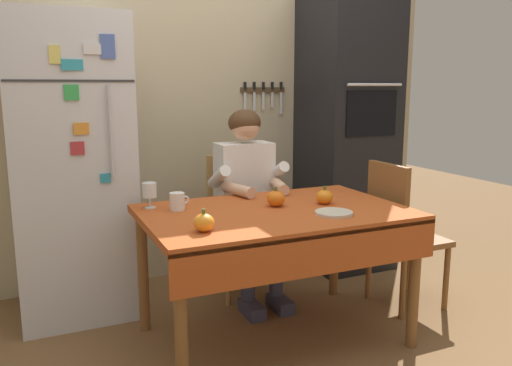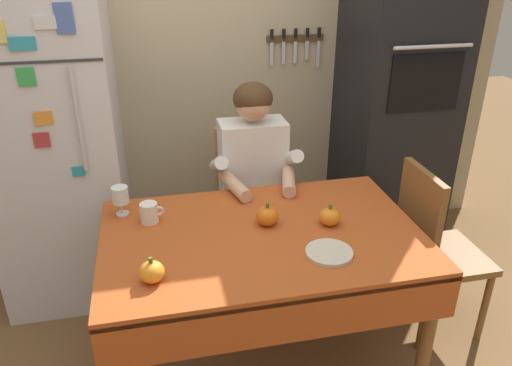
{
  "view_description": "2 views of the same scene",
  "coord_description": "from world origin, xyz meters",
  "px_view_note": "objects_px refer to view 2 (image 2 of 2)",
  "views": [
    {
      "loc": [
        -1.2,
        -2.33,
        1.4
      ],
      "look_at": [
        -0.07,
        0.19,
        0.87
      ],
      "focal_mm": 36.38,
      "sensor_mm": 36.0,
      "label": 1
    },
    {
      "loc": [
        -0.42,
        -1.73,
        1.9
      ],
      "look_at": [
        -0.01,
        0.16,
        0.96
      ],
      "focal_mm": 34.95,
      "sensor_mm": 36.0,
      "label": 2
    }
  ],
  "objects_px": {
    "chair_behind_person": "(249,198)",
    "serving_tray": "(329,253)",
    "dining_table": "(263,252)",
    "wine_glass": "(120,196)",
    "pumpkin_small": "(330,217)",
    "chair_right_side": "(432,245)",
    "coffee_mug": "(149,213)",
    "pumpkin_large": "(267,216)",
    "seated_person": "(255,177)",
    "refrigerator": "(56,146)",
    "wall_oven": "(396,95)",
    "pumpkin_medium": "(152,272)"
  },
  "relations": [
    {
      "from": "chair_behind_person",
      "to": "serving_tray",
      "type": "height_order",
      "value": "chair_behind_person"
    },
    {
      "from": "dining_table",
      "to": "wine_glass",
      "type": "height_order",
      "value": "wine_glass"
    },
    {
      "from": "pumpkin_small",
      "to": "chair_right_side",
      "type": "bearing_deg",
      "value": 5.62
    },
    {
      "from": "chair_behind_person",
      "to": "serving_tray",
      "type": "relative_size",
      "value": 4.75
    },
    {
      "from": "pumpkin_small",
      "to": "serving_tray",
      "type": "height_order",
      "value": "pumpkin_small"
    },
    {
      "from": "coffee_mug",
      "to": "pumpkin_large",
      "type": "bearing_deg",
      "value": -14.77
    },
    {
      "from": "seated_person",
      "to": "refrigerator",
      "type": "bearing_deg",
      "value": 165.05
    },
    {
      "from": "refrigerator",
      "to": "chair_behind_person",
      "type": "distance_m",
      "value": 1.12
    },
    {
      "from": "chair_behind_person",
      "to": "chair_right_side",
      "type": "distance_m",
      "value": 1.07
    },
    {
      "from": "refrigerator",
      "to": "dining_table",
      "type": "relative_size",
      "value": 1.29
    },
    {
      "from": "dining_table",
      "to": "chair_behind_person",
      "type": "xyz_separation_m",
      "value": [
        0.1,
        0.79,
        -0.14
      ]
    },
    {
      "from": "refrigerator",
      "to": "chair_behind_person",
      "type": "xyz_separation_m",
      "value": [
        1.05,
        -0.09,
        -0.39
      ]
    },
    {
      "from": "pumpkin_large",
      "to": "seated_person",
      "type": "bearing_deg",
      "value": 83.79
    },
    {
      "from": "wine_glass",
      "to": "pumpkin_small",
      "type": "height_order",
      "value": "wine_glass"
    },
    {
      "from": "dining_table",
      "to": "serving_tray",
      "type": "bearing_deg",
      "value": -40.37
    },
    {
      "from": "wall_oven",
      "to": "pumpkin_small",
      "type": "distance_m",
      "value": 1.19
    },
    {
      "from": "pumpkin_large",
      "to": "pumpkin_medium",
      "type": "relative_size",
      "value": 1.03
    },
    {
      "from": "chair_right_side",
      "to": "pumpkin_large",
      "type": "bearing_deg",
      "value": 179.85
    },
    {
      "from": "chair_behind_person",
      "to": "chair_right_side",
      "type": "bearing_deg",
      "value": -41.21
    },
    {
      "from": "coffee_mug",
      "to": "pumpkin_small",
      "type": "height_order",
      "value": "pumpkin_small"
    },
    {
      "from": "wall_oven",
      "to": "pumpkin_large",
      "type": "relative_size",
      "value": 19.27
    },
    {
      "from": "chair_behind_person",
      "to": "seated_person",
      "type": "relative_size",
      "value": 0.75
    },
    {
      "from": "chair_behind_person",
      "to": "chair_right_side",
      "type": "xyz_separation_m",
      "value": [
        0.8,
        -0.71,
        0.0
      ]
    },
    {
      "from": "refrigerator",
      "to": "wine_glass",
      "type": "xyz_separation_m",
      "value": [
        0.35,
        -0.56,
        -0.06
      ]
    },
    {
      "from": "coffee_mug",
      "to": "pumpkin_medium",
      "type": "relative_size",
      "value": 1.02
    },
    {
      "from": "dining_table",
      "to": "pumpkin_small",
      "type": "bearing_deg",
      "value": 5.43
    },
    {
      "from": "dining_table",
      "to": "seated_person",
      "type": "relative_size",
      "value": 1.12
    },
    {
      "from": "pumpkin_small",
      "to": "wine_glass",
      "type": "bearing_deg",
      "value": 162.0
    },
    {
      "from": "wall_oven",
      "to": "chair_behind_person",
      "type": "relative_size",
      "value": 2.26
    },
    {
      "from": "wall_oven",
      "to": "seated_person",
      "type": "height_order",
      "value": "wall_oven"
    },
    {
      "from": "wall_oven",
      "to": "chair_right_side",
      "type": "bearing_deg",
      "value": -100.13
    },
    {
      "from": "seated_person",
      "to": "pumpkin_medium",
      "type": "distance_m",
      "value": 1.01
    },
    {
      "from": "seated_person",
      "to": "pumpkin_small",
      "type": "distance_m",
      "value": 0.62
    },
    {
      "from": "pumpkin_large",
      "to": "wine_glass",
      "type": "bearing_deg",
      "value": 159.68
    },
    {
      "from": "refrigerator",
      "to": "pumpkin_medium",
      "type": "xyz_separation_m",
      "value": [
        0.47,
        -1.11,
        -0.12
      ]
    },
    {
      "from": "chair_behind_person",
      "to": "coffee_mug",
      "type": "bearing_deg",
      "value": -135.37
    },
    {
      "from": "seated_person",
      "to": "serving_tray",
      "type": "relative_size",
      "value": 6.35
    },
    {
      "from": "chair_behind_person",
      "to": "coffee_mug",
      "type": "distance_m",
      "value": 0.85
    },
    {
      "from": "pumpkin_large",
      "to": "pumpkin_medium",
      "type": "bearing_deg",
      "value": -148.86
    },
    {
      "from": "wine_glass",
      "to": "pumpkin_medium",
      "type": "distance_m",
      "value": 0.57
    },
    {
      "from": "chair_right_side",
      "to": "pumpkin_medium",
      "type": "xyz_separation_m",
      "value": [
        -1.38,
        -0.31,
        0.27
      ]
    },
    {
      "from": "chair_right_side",
      "to": "pumpkin_large",
      "type": "height_order",
      "value": "chair_right_side"
    },
    {
      "from": "dining_table",
      "to": "pumpkin_small",
      "type": "relative_size",
      "value": 13.68
    },
    {
      "from": "coffee_mug",
      "to": "pumpkin_large",
      "type": "xyz_separation_m",
      "value": [
        0.52,
        -0.14,
        -0.0
      ]
    },
    {
      "from": "wall_oven",
      "to": "refrigerator",
      "type": "bearing_deg",
      "value": -178.86
    },
    {
      "from": "coffee_mug",
      "to": "pumpkin_medium",
      "type": "bearing_deg",
      "value": -90.33
    },
    {
      "from": "coffee_mug",
      "to": "pumpkin_medium",
      "type": "distance_m",
      "value": 0.45
    },
    {
      "from": "wine_glass",
      "to": "serving_tray",
      "type": "distance_m",
      "value": 0.99
    },
    {
      "from": "chair_right_side",
      "to": "coffee_mug",
      "type": "xyz_separation_m",
      "value": [
        -1.38,
        0.14,
        0.28
      ]
    },
    {
      "from": "dining_table",
      "to": "seated_person",
      "type": "height_order",
      "value": "seated_person"
    }
  ]
}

